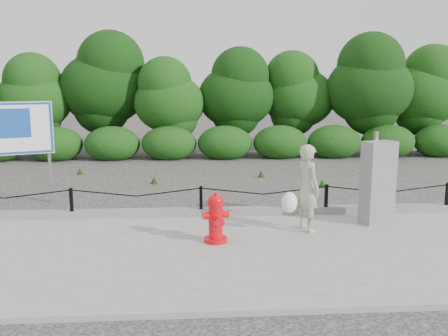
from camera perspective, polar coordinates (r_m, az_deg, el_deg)
ground at (r=9.43m, az=-2.77°, el=-6.24°), size 90.00×90.00×0.00m
sidewalk at (r=7.52m, az=-2.49°, el=-10.23°), size 14.00×4.00×0.08m
curb at (r=9.44m, az=-2.78°, el=-5.28°), size 14.00×0.22×0.14m
chain_barrier at (r=9.31m, az=-2.79°, el=-3.54°), size 10.06×0.06×0.60m
treeline at (r=18.04m, az=-1.29°, el=9.38°), size 20.20×3.66×4.50m
fire_hydrant at (r=7.80m, az=-0.99°, el=-6.11°), size 0.47×0.48×0.83m
pedestrian at (r=8.44m, az=9.89°, el=-2.48°), size 0.76×0.66×1.54m
utility_cabinet at (r=9.22m, az=18.01°, el=-1.67°), size 0.66×0.52×1.70m
advertising_sign at (r=11.14m, az=-23.52°, el=3.88°), size 1.35×0.57×2.28m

